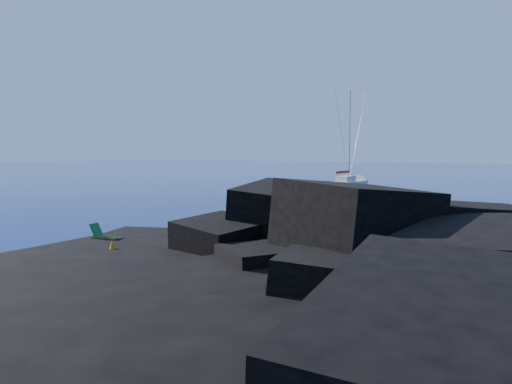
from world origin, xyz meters
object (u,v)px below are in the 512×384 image
at_px(sailboat, 347,188).
at_px(sunbather, 103,250).
at_px(marker_cone, 112,248).
at_px(deck_chair, 107,233).

xyz_separation_m(sailboat, sunbather, (9.46, -45.28, 0.52)).
bearing_deg(sailboat, marker_cone, -78.37).
relative_size(sailboat, deck_chair, 8.40).
height_order(deck_chair, marker_cone, deck_chair).
distance_m(deck_chair, marker_cone, 2.57).
xyz_separation_m(deck_chair, marker_cone, (2.10, -1.46, -0.20)).
bearing_deg(sunbather, sailboat, 80.43).
height_order(deck_chair, sunbather, deck_chair).
bearing_deg(marker_cone, deck_chair, 145.25).
distance_m(sunbather, marker_cone, 0.66).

